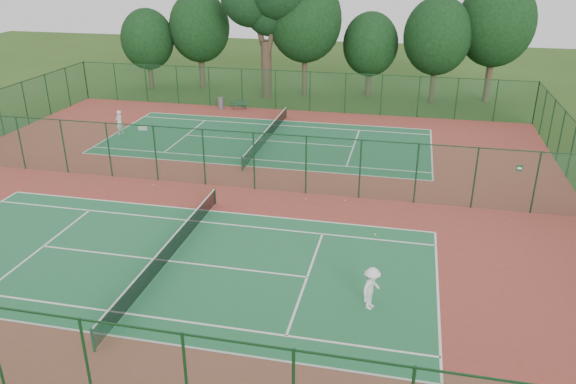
% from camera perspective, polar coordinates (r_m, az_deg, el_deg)
% --- Properties ---
extents(ground, '(120.00, 120.00, 0.00)m').
position_cam_1_polar(ground, '(33.72, -5.92, 0.55)').
color(ground, '#2B4B17').
rests_on(ground, ground).
extents(red_pad, '(40.00, 36.00, 0.01)m').
position_cam_1_polar(red_pad, '(33.72, -5.92, 0.55)').
color(red_pad, maroon).
rests_on(red_pad, ground).
extents(court_near, '(23.77, 10.97, 0.01)m').
position_cam_1_polar(court_near, '(26.22, -12.02, -6.87)').
color(court_near, '#21683C').
rests_on(court_near, red_pad).
extents(court_far, '(23.77, 10.97, 0.01)m').
position_cam_1_polar(court_far, '(41.81, -2.11, 5.22)').
color(court_far, '#1E5F38').
rests_on(court_far, red_pad).
extents(fence_north, '(40.00, 0.09, 3.50)m').
position_cam_1_polar(fence_north, '(49.79, 0.48, 10.27)').
color(fence_north, '#174524').
rests_on(fence_north, ground).
extents(fence_south, '(40.00, 0.09, 3.50)m').
position_cam_1_polar(fence_south, '(18.92, -23.81, -15.32)').
color(fence_south, '#1C5436').
rests_on(fence_south, ground).
extents(fence_divider, '(40.00, 0.09, 3.50)m').
position_cam_1_polar(fence_divider, '(33.08, -6.05, 3.36)').
color(fence_divider, '#18482A').
rests_on(fence_divider, ground).
extents(tennis_net_near, '(0.10, 12.90, 0.97)m').
position_cam_1_polar(tennis_net_near, '(25.96, -12.12, -5.85)').
color(tennis_net_near, '#163C25').
rests_on(tennis_net_near, ground).
extents(tennis_net_far, '(0.10, 12.90, 0.97)m').
position_cam_1_polar(tennis_net_far, '(41.65, -2.13, 5.91)').
color(tennis_net_far, '#153B1B').
rests_on(tennis_net_far, ground).
extents(player_near, '(1.06, 1.32, 1.78)m').
position_cam_1_polar(player_near, '(22.33, 8.48, -9.66)').
color(player_near, white).
rests_on(player_near, court_near).
extents(player_far, '(0.59, 0.77, 1.88)m').
position_cam_1_polar(player_far, '(44.88, -16.76, 6.77)').
color(player_far, silver).
rests_on(player_far, court_far).
extents(trash_bin, '(0.72, 0.72, 1.02)m').
position_cam_1_polar(trash_bin, '(50.85, -6.84, 8.95)').
color(trash_bin, slate).
rests_on(trash_bin, red_pad).
extents(bench, '(1.36, 0.85, 0.81)m').
position_cam_1_polar(bench, '(50.51, -4.93, 8.82)').
color(bench, '#12341D').
rests_on(bench, red_pad).
extents(kit_bag, '(0.72, 0.36, 0.26)m').
position_cam_1_polar(kit_bag, '(45.84, -14.54, 6.28)').
color(kit_bag, silver).
rests_on(kit_bag, red_pad).
extents(stray_ball_a, '(0.07, 0.07, 0.07)m').
position_cam_1_polar(stray_ball_a, '(31.73, 5.80, -0.86)').
color(stray_ball_a, yellow).
rests_on(stray_ball_a, red_pad).
extents(stray_ball_b, '(0.07, 0.07, 0.07)m').
position_cam_1_polar(stray_ball_b, '(31.83, 1.83, -0.67)').
color(stray_ball_b, '#B7D531').
rests_on(stray_ball_b, red_pad).
extents(stray_ball_c, '(0.07, 0.07, 0.07)m').
position_cam_1_polar(stray_ball_c, '(34.64, -13.48, 0.72)').
color(stray_ball_c, '#AECD2F').
rests_on(stray_ball_c, red_pad).
extents(evergreen_row, '(39.00, 5.00, 12.00)m').
position_cam_1_polar(evergreen_row, '(56.07, 2.33, 9.89)').
color(evergreen_row, black).
rests_on(evergreen_row, ground).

